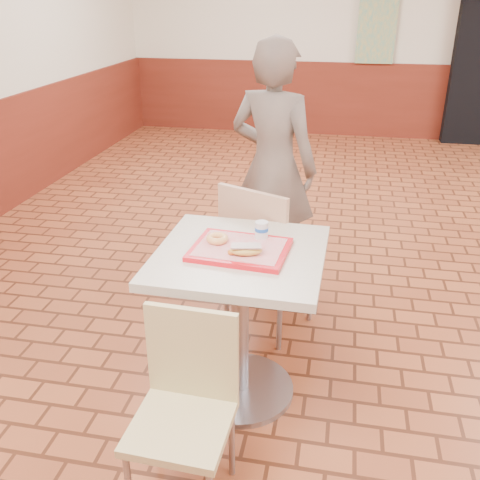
% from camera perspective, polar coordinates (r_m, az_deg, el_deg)
% --- Properties ---
extents(promo_poster, '(0.50, 0.03, 1.20)m').
position_cam_1_polar(promo_poster, '(7.75, 14.52, 22.19)').
color(promo_poster, gray).
rests_on(promo_poster, wainscot_band).
extents(main_table, '(0.76, 0.76, 0.81)m').
position_cam_1_polar(main_table, '(2.57, -0.00, -6.55)').
color(main_table, '#BEB299').
rests_on(main_table, ground).
extents(chair_main_front, '(0.39, 0.39, 0.80)m').
position_cam_1_polar(chair_main_front, '(2.17, -5.81, -16.65)').
color(chair_main_front, tan).
rests_on(chair_main_front, ground).
extents(chair_main_back, '(0.57, 0.57, 0.94)m').
position_cam_1_polar(chair_main_back, '(3.06, 2.47, -1.43)').
color(chair_main_back, tan).
rests_on(chair_main_back, ground).
extents(customer, '(0.69, 0.56, 1.66)m').
position_cam_1_polar(customer, '(3.56, 3.55, 7.71)').
color(customer, '#6D5F54').
rests_on(customer, ground).
extents(serving_tray, '(0.43, 0.33, 0.03)m').
position_cam_1_polar(serving_tray, '(2.43, 0.00, -1.00)').
color(serving_tray, red).
rests_on(serving_tray, main_table).
extents(ring_donut, '(0.12, 0.12, 0.03)m').
position_cam_1_polar(ring_donut, '(2.47, -2.44, 0.16)').
color(ring_donut, '#EFA257').
rests_on(ring_donut, serving_tray).
extents(long_john_donut, '(0.16, 0.10, 0.05)m').
position_cam_1_polar(long_john_donut, '(2.35, 0.55, -1.09)').
color(long_john_donut, gold).
rests_on(long_john_donut, serving_tray).
extents(paper_cup, '(0.06, 0.06, 0.08)m').
position_cam_1_polar(paper_cup, '(2.50, 2.32, 1.12)').
color(paper_cup, silver).
rests_on(paper_cup, serving_tray).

